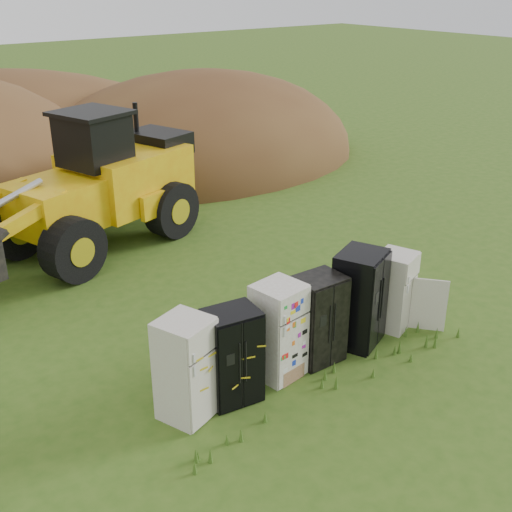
% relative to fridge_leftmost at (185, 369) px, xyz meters
% --- Properties ---
extents(ground, '(120.00, 120.00, 0.00)m').
position_rel_fridge_leftmost_xyz_m(ground, '(2.34, -0.04, -0.87)').
color(ground, '#325416').
rests_on(ground, ground).
extents(fridge_leftmost, '(0.96, 0.95, 1.73)m').
position_rel_fridge_leftmost_xyz_m(fridge_leftmost, '(0.00, 0.00, 0.00)').
color(fridge_leftmost, beige).
rests_on(fridge_leftmost, ground).
extents(fridge_black_side, '(0.95, 0.79, 1.64)m').
position_rel_fridge_leftmost_xyz_m(fridge_black_side, '(0.84, -0.08, -0.05)').
color(fridge_black_side, black).
rests_on(fridge_black_side, ground).
extents(fridge_sticker, '(0.87, 0.82, 1.75)m').
position_rel_fridge_leftmost_xyz_m(fridge_sticker, '(1.87, 0.00, 0.01)').
color(fridge_sticker, silver).
rests_on(fridge_sticker, ground).
extents(fridge_dark_mid, '(0.87, 0.72, 1.67)m').
position_rel_fridge_leftmost_xyz_m(fridge_dark_mid, '(2.75, -0.06, -0.03)').
color(fridge_dark_mid, black).
rests_on(fridge_dark_mid, ground).
extents(fridge_black_right, '(1.16, 1.08, 1.87)m').
position_rel_fridge_leftmost_xyz_m(fridge_black_right, '(3.77, -0.08, 0.07)').
color(fridge_black_right, black).
rests_on(fridge_black_right, ground).
extents(fridge_open_door, '(0.90, 0.86, 1.59)m').
position_rel_fridge_leftmost_xyz_m(fridge_open_door, '(4.75, -0.08, -0.07)').
color(fridge_open_door, beige).
rests_on(fridge_open_door, ground).
extents(wheel_loader, '(7.71, 4.86, 3.47)m').
position_rel_fridge_leftmost_xyz_m(wheel_loader, '(1.20, 7.15, 0.87)').
color(wheel_loader, gold).
rests_on(wheel_loader, ground).
extents(dirt_mound_right, '(13.01, 9.54, 6.60)m').
position_rel_fridge_leftmost_xyz_m(dirt_mound_right, '(8.45, 12.76, -0.87)').
color(dirt_mound_right, '#4C2D18').
rests_on(dirt_mound_right, ground).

